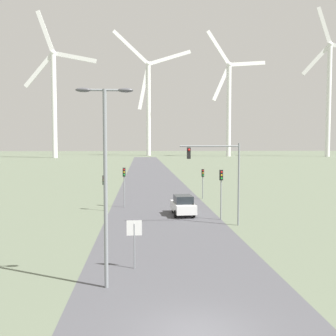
{
  "coord_description": "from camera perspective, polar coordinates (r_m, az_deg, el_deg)",
  "views": [
    {
      "loc": [
        -1.9,
        -13.05,
        6.65
      ],
      "look_at": [
        0.0,
        14.68,
        4.85
      ],
      "focal_mm": 42.0,
      "sensor_mm": 36.0,
      "label": 1
    }
  ],
  "objects": [
    {
      "name": "ground_plane",
      "position": [
        14.77,
        4.24,
        -23.06
      ],
      "size": [
        600.0,
        600.0,
        0.0
      ],
      "primitive_type": "plane",
      "color": "#5B6651"
    },
    {
      "name": "road_surface",
      "position": [
        61.44,
        -2.13,
        -2.51
      ],
      "size": [
        10.0,
        240.0,
        0.01
      ],
      "color": "#47474C",
      "rests_on": "ground"
    },
    {
      "name": "streetlamp",
      "position": [
        17.89,
        -9.1,
        0.69
      ],
      "size": [
        2.57,
        0.32,
        9.08
      ],
      "color": "gray",
      "rests_on": "ground"
    },
    {
      "name": "stop_sign_near",
      "position": [
        21.01,
        -4.91,
        -9.64
      ],
      "size": [
        0.81,
        0.07,
        2.58
      ],
      "color": "gray",
      "rests_on": "ground"
    },
    {
      "name": "traffic_light_post_near_left",
      "position": [
        38.77,
        -9.27,
        -2.42
      ],
      "size": [
        0.28,
        0.34,
        3.46
      ],
      "color": "gray",
      "rests_on": "ground"
    },
    {
      "name": "traffic_light_post_near_right",
      "position": [
        34.02,
        7.72,
        -2.23
      ],
      "size": [
        0.28,
        0.34,
        4.32
      ],
      "color": "gray",
      "rests_on": "ground"
    },
    {
      "name": "traffic_light_post_mid_left",
      "position": [
        40.49,
        -6.38,
        -1.5
      ],
      "size": [
        0.28,
        0.34,
        4.08
      ],
      "color": "gray",
      "rests_on": "ground"
    },
    {
      "name": "traffic_light_post_mid_right",
      "position": [
        46.51,
        5.07,
        -1.32
      ],
      "size": [
        0.28,
        0.33,
        3.53
      ],
      "color": "gray",
      "rests_on": "ground"
    },
    {
      "name": "traffic_light_mast_overhead",
      "position": [
        31.46,
        7.44,
        0.13
      ],
      "size": [
        4.81,
        0.35,
        6.62
      ],
      "color": "gray",
      "rests_on": "ground"
    },
    {
      "name": "car_approaching",
      "position": [
        36.24,
        2.21,
        -5.41
      ],
      "size": [
        2.07,
        4.21,
        1.83
      ],
      "color": "white",
      "rests_on": "ground"
    },
    {
      "name": "wind_turbine_left",
      "position": [
        179.94,
        -16.23,
        10.32
      ],
      "size": [
        31.6,
        2.67,
        63.2
      ],
      "color": "white",
      "rests_on": "ground"
    },
    {
      "name": "wind_turbine_center",
      "position": [
        203.25,
        -2.86,
        10.07
      ],
      "size": [
        40.1,
        6.85,
        62.5
      ],
      "color": "white",
      "rests_on": "ground"
    },
    {
      "name": "wind_turbine_right",
      "position": [
        194.59,
        8.81,
        9.73
      ],
      "size": [
        30.17,
        5.45,
        59.79
      ],
      "color": "white",
      "rests_on": "ground"
    },
    {
      "name": "wind_turbine_far_right",
      "position": [
        203.63,
        22.32,
        10.48
      ],
      "size": [
        30.47,
        5.86,
        70.19
      ],
      "color": "white",
      "rests_on": "ground"
    }
  ]
}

